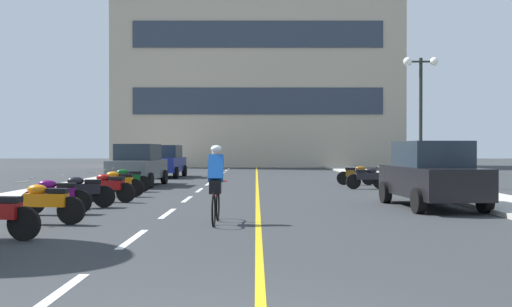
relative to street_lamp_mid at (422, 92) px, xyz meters
The scene contains 30 objects.
ground_plane 8.23m from the street_lamp_mid, 167.92° to the left, with size 140.00×140.00×0.00m, color #2D3033.
curb_left 15.44m from the street_lamp_mid, 162.44° to the left, with size 2.40×72.00×0.12m, color #B7B2A8.
curb_right 5.97m from the street_lamp_mid, 88.00° to the left, with size 2.40×72.00×0.12m, color #B7B2A8.
lane_dash_0 20.09m from the street_lamp_mid, 117.34° to the right, with size 0.14×2.20×0.01m, color silver.
lane_dash_1 16.72m from the street_lamp_mid, 123.83° to the right, with size 0.14×2.20×0.01m, color silver.
lane_dash_2 13.70m from the street_lamp_mid, 133.61° to the right, with size 0.14×2.20×0.01m, color silver.
lane_dash_3 11.30m from the street_lamp_mid, 148.72° to the right, with size 0.14×2.20×0.01m, color silver.
lane_dash_4 9.99m from the street_lamp_mid, behind, with size 0.14×2.20×0.01m, color silver.
lane_dash_5 10.19m from the street_lamp_mid, 164.51° to the left, with size 0.14×2.20×0.01m, color silver.
lane_dash_6 11.83m from the street_lamp_mid, 144.26° to the left, with size 0.14×2.20×0.01m, color silver.
lane_dash_7 14.42m from the street_lamp_mid, 130.72° to the left, with size 0.14×2.20×0.01m, color silver.
lane_dash_8 17.55m from the street_lamp_mid, 121.94° to the left, with size 0.14×2.20×0.01m, color silver.
lane_dash_9 20.98m from the street_lamp_mid, 116.04° to the left, with size 0.14×2.20×0.01m, color silver.
lane_dash_10 24.58m from the street_lamp_mid, 111.89° to the left, with size 0.14×2.20×0.01m, color silver.
lane_dash_11 28.29m from the street_lamp_mid, 108.84° to the left, with size 0.14×2.20×0.01m, color silver.
centre_line_yellow 9.07m from the street_lamp_mid, 146.44° to the left, with size 0.12×66.00×0.01m, color gold.
office_building 31.28m from the street_lamp_mid, 102.54° to the left, with size 25.65×9.20×19.14m.
street_lamp_mid is the anchor object (origin of this frame).
parked_car_near 8.88m from the street_lamp_mid, 104.23° to the right, with size 2.15×4.31×1.82m.
parked_car_mid 12.41m from the street_lamp_mid, behind, with size 2.10×4.28×1.82m.
parked_car_far 15.03m from the street_lamp_mid, 144.42° to the left, with size 2.05×4.26×1.82m.
motorcycle_2 16.55m from the street_lamp_mid, 134.45° to the right, with size 1.70×0.60×0.92m.
motorcycle_3 15.66m from the street_lamp_mid, 140.37° to the right, with size 1.69×0.60×0.92m.
motorcycle_4 14.58m from the street_lamp_mid, 144.74° to the right, with size 1.67×0.69×0.92m.
motorcycle_5 13.48m from the street_lamp_mid, 150.13° to the right, with size 1.67×0.69×0.92m.
motorcycle_6 12.82m from the street_lamp_mid, 158.27° to the right, with size 1.70×0.60×0.92m.
motorcycle_7 12.38m from the street_lamp_mid, 168.18° to the right, with size 1.69×0.63×0.92m.
motorcycle_8 4.31m from the street_lamp_mid, 161.26° to the right, with size 1.70×0.60×0.92m.
motorcycle_9 4.56m from the street_lamp_mid, 144.67° to the left, with size 1.69×0.64×0.92m.
cyclist_rider 14.07m from the street_lamp_mid, 124.18° to the right, with size 0.42×1.77×1.71m.
Camera 1 is at (0.20, -4.20, 1.61)m, focal length 40.10 mm.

